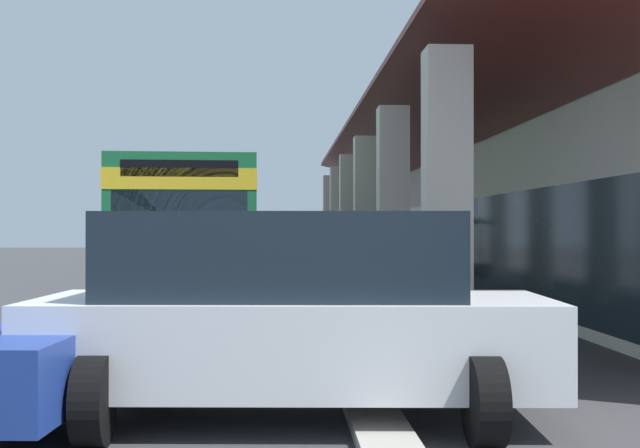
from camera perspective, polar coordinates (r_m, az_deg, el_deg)
The scene contains 5 objects.
ground at distance 22.27m, azimuth 8.10°, elevation -4.98°, with size 120.00×120.00×0.00m, color #38383A.
curb_strip at distance 23.17m, azimuth -0.47°, elevation -4.66°, with size 36.44×0.50×0.12m, color #9E998E.
transit_bus at distance 19.88m, azimuth -8.54°, elevation -0.20°, with size 11.35×3.31×3.34m.
parked_suv_white at distance 8.11m, azimuth -2.03°, elevation -5.99°, with size 2.89×4.90×1.97m.
potted_palm at distance 31.92m, azimuth 1.69°, elevation -2.59°, with size 1.84×1.62×2.28m.
Camera 1 is at (21.81, 3.87, 1.82)m, focal length 47.85 mm.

